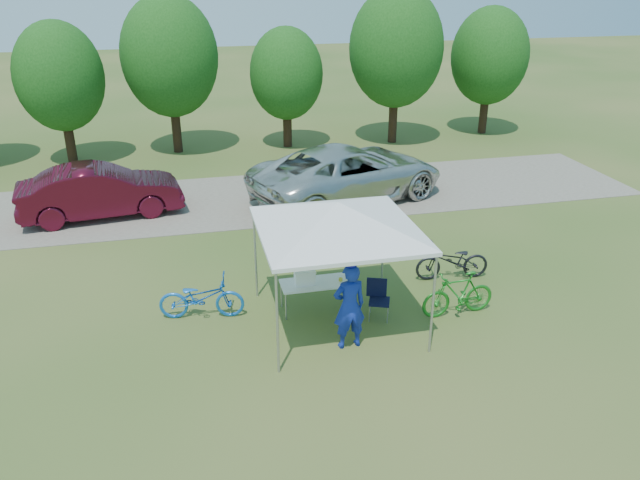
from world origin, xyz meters
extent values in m
plane|color=#2D5119|center=(0.00, 0.00, 0.00)|extent=(100.00, 100.00, 0.00)
cube|color=gray|center=(0.00, 8.00, 0.01)|extent=(24.00, 5.00, 0.02)
cylinder|color=#A5A5AA|center=(-1.50, -1.50, 1.05)|extent=(0.05, 0.05, 2.10)
cylinder|color=#A5A5AA|center=(1.50, -1.50, 1.05)|extent=(0.05, 0.05, 2.10)
cylinder|color=#A5A5AA|center=(-1.50, 1.50, 1.05)|extent=(0.05, 0.05, 2.10)
cylinder|color=#A5A5AA|center=(1.50, 1.50, 1.05)|extent=(0.05, 0.05, 2.10)
cube|color=silver|center=(0.00, 0.00, 2.14)|extent=(3.15, 3.15, 0.08)
pyramid|color=silver|center=(0.00, 0.00, 2.73)|extent=(4.53, 4.53, 0.55)
cylinder|color=#382314|center=(-7.00, 13.70, 0.88)|extent=(0.36, 0.36, 1.75)
ellipsoid|color=#144711|center=(-7.00, 13.70, 3.25)|extent=(3.20, 3.20, 4.00)
cylinder|color=#382314|center=(-3.00, 14.30, 1.01)|extent=(0.36, 0.36, 2.03)
ellipsoid|color=#144711|center=(-3.00, 14.30, 3.77)|extent=(3.71, 3.71, 4.64)
cylinder|color=#382314|center=(1.50, 14.10, 0.80)|extent=(0.36, 0.36, 1.61)
ellipsoid|color=#144711|center=(1.50, 14.10, 2.99)|extent=(2.94, 2.94, 3.68)
cylinder|color=#382314|center=(6.00, 13.80, 1.05)|extent=(0.36, 0.36, 2.10)
ellipsoid|color=#144711|center=(6.00, 13.80, 3.90)|extent=(3.84, 3.84, 4.80)
cylinder|color=#382314|center=(10.50, 14.40, 0.91)|extent=(0.36, 0.36, 1.82)
ellipsoid|color=#144711|center=(10.50, 14.40, 3.38)|extent=(3.33, 3.33, 4.16)
cube|color=white|center=(-0.26, 0.62, 0.65)|extent=(1.63, 0.68, 0.04)
cylinder|color=#A5A5AA|center=(-1.03, 0.33, 0.32)|extent=(0.04, 0.04, 0.63)
cylinder|color=#A5A5AA|center=(0.51, 0.33, 0.32)|extent=(0.04, 0.04, 0.63)
cylinder|color=#A5A5AA|center=(-1.03, 0.90, 0.32)|extent=(0.04, 0.04, 0.63)
cylinder|color=#A5A5AA|center=(0.51, 0.90, 0.32)|extent=(0.04, 0.04, 0.63)
cube|color=black|center=(0.93, -0.05, 0.40)|extent=(0.56, 0.56, 0.04)
cube|color=black|center=(0.93, 0.16, 0.64)|extent=(0.42, 0.19, 0.43)
cylinder|color=#A5A5AA|center=(0.73, -0.25, 0.19)|extent=(0.02, 0.02, 0.39)
cylinder|color=#A5A5AA|center=(1.12, -0.25, 0.19)|extent=(0.02, 0.02, 0.39)
cylinder|color=#A5A5AA|center=(0.73, 0.14, 0.19)|extent=(0.02, 0.02, 0.39)
cylinder|color=#A5A5AA|center=(1.12, 0.14, 0.19)|extent=(0.02, 0.02, 0.39)
cube|color=white|center=(-0.56, 0.62, 0.81)|extent=(0.43, 0.29, 0.29)
cube|color=white|center=(-0.56, 0.62, 0.97)|extent=(0.45, 0.31, 0.04)
cylinder|color=gold|center=(0.23, 0.57, 0.70)|extent=(0.09, 0.09, 0.06)
imported|color=#1329A0|center=(0.01, -0.94, 0.90)|extent=(0.70, 0.50, 1.81)
imported|color=blue|center=(-2.77, 0.85, 0.48)|extent=(1.89, 0.91, 0.95)
imported|color=#1B7A20|center=(2.63, -0.28, 0.50)|extent=(1.69, 0.56, 1.00)
imported|color=black|center=(3.21, 1.31, 0.47)|extent=(1.83, 0.79, 0.94)
imported|color=silver|center=(2.23, 7.23, 0.91)|extent=(7.05, 5.03, 1.78)
imported|color=#4A0C1C|center=(-5.36, 7.52, 0.80)|extent=(4.89, 2.27, 1.55)
camera|label=1|loc=(-2.92, -11.11, 6.99)|focal=35.00mm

